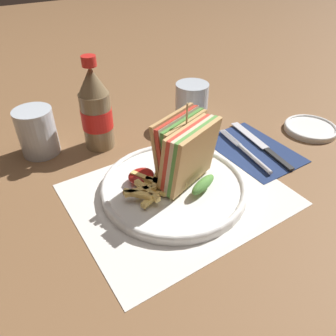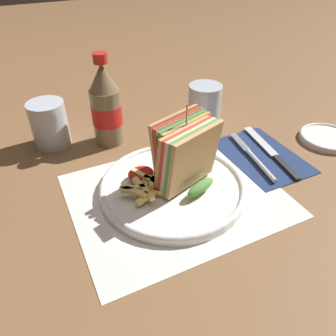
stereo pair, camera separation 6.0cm
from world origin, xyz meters
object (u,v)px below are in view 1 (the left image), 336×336
object	(u,v)px
plate_main	(174,186)
glass_near	(191,106)
fork	(249,154)
coke_bottle_near	(96,110)
club_sandwich	(186,153)
glass_far	(38,135)
knife	(261,145)
side_saucer	(311,128)

from	to	relation	value
plate_main	glass_near	world-z (taller)	glass_near
fork	coke_bottle_near	size ratio (longest dim) A/B	0.91
plate_main	club_sandwich	size ratio (longest dim) A/B	1.75
glass_near	glass_far	distance (m)	0.36
knife	club_sandwich	bearing A→B (deg)	-166.27
plate_main	side_saucer	xyz separation A→B (m)	(0.40, 0.01, -0.00)
side_saucer	fork	bearing A→B (deg)	-179.64
club_sandwich	fork	xyz separation A→B (m)	(0.17, 0.00, -0.07)
glass_near	coke_bottle_near	bearing A→B (deg)	174.13
fork	coke_bottle_near	xyz separation A→B (m)	(-0.25, 0.22, 0.08)
plate_main	glass_far	distance (m)	0.32
side_saucer	club_sandwich	bearing A→B (deg)	-179.24
plate_main	club_sandwich	bearing A→B (deg)	1.08
club_sandwich	glass_near	distance (m)	0.25
coke_bottle_near	side_saucer	bearing A→B (deg)	-25.54
coke_bottle_near	glass_near	bearing A→B (deg)	-5.87
glass_near	side_saucer	world-z (taller)	glass_near
knife	side_saucer	xyz separation A→B (m)	(0.15, -0.01, 0.00)
knife	coke_bottle_near	size ratio (longest dim) A/B	1.04
glass_near	glass_far	xyz separation A→B (m)	(-0.35, 0.07, 0.00)
plate_main	coke_bottle_near	bearing A→B (deg)	102.96
fork	glass_far	bearing A→B (deg)	153.40
club_sandwich	side_saucer	xyz separation A→B (m)	(0.37, 0.00, -0.07)
plate_main	glass_far	xyz separation A→B (m)	(-0.17, 0.26, 0.03)
fork	knife	distance (m)	0.05
plate_main	coke_bottle_near	world-z (taller)	coke_bottle_near
glass_far	side_saucer	distance (m)	0.63
coke_bottle_near	side_saucer	xyz separation A→B (m)	(0.45, -0.22, -0.08)
plate_main	glass_near	size ratio (longest dim) A/B	2.67
knife	glass_far	size ratio (longest dim) A/B	2.08
coke_bottle_near	fork	bearing A→B (deg)	-41.33
club_sandwich	side_saucer	bearing A→B (deg)	0.76
plate_main	knife	distance (m)	0.25
knife	glass_far	bearing A→B (deg)	158.40
fork	coke_bottle_near	distance (m)	0.34
coke_bottle_near	glass_near	world-z (taller)	coke_bottle_near
plate_main	side_saucer	bearing A→B (deg)	0.78
glass_far	knife	bearing A→B (deg)	-30.51
club_sandwich	glass_near	size ratio (longest dim) A/B	1.52
coke_bottle_near	glass_far	world-z (taller)	coke_bottle_near
plate_main	knife	size ratio (longest dim) A/B	1.29
plate_main	coke_bottle_near	size ratio (longest dim) A/B	1.34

